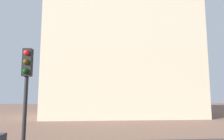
% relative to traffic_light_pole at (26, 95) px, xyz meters
% --- Properties ---
extents(landmark_building, '(23.36, 10.91, 34.29)m').
position_rel_traffic_light_pole_xyz_m(landmark_building, '(6.29, 24.71, 7.17)').
color(landmark_building, beige).
rests_on(landmark_building, ground_plane).
extents(traffic_light_pole, '(0.28, 0.34, 4.92)m').
position_rel_traffic_light_pole_xyz_m(traffic_light_pole, '(0.00, 0.00, 0.00)').
color(traffic_light_pole, black).
rests_on(traffic_light_pole, ground_plane).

